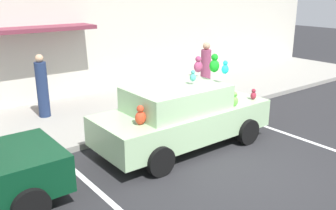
{
  "coord_description": "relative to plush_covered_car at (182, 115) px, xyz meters",
  "views": [
    {
      "loc": [
        -5.59,
        -4.68,
        3.68
      ],
      "look_at": [
        -0.16,
        2.34,
        0.9
      ],
      "focal_mm": 39.58,
      "sensor_mm": 36.0,
      "label": 1
    }
  ],
  "objects": [
    {
      "name": "ground_plane",
      "position": [
        0.21,
        -1.74,
        -0.8
      ],
      "size": [
        60.0,
        60.0,
        0.0
      ],
      "primitive_type": "plane",
      "color": "#262628"
    },
    {
      "name": "sidewalk",
      "position": [
        0.21,
        3.26,
        -0.73
      ],
      "size": [
        24.0,
        4.0,
        0.15
      ],
      "primitive_type": "cube",
      "color": "gray",
      "rests_on": "ground"
    },
    {
      "name": "storefront_building",
      "position": [
        0.19,
        5.41,
        2.39
      ],
      "size": [
        24.0,
        1.25,
        6.4
      ],
      "color": "beige",
      "rests_on": "ground"
    },
    {
      "name": "parking_stripe_front",
      "position": [
        2.74,
        -0.74,
        -0.8
      ],
      "size": [
        0.12,
        3.6,
        0.01
      ],
      "primitive_type": "cube",
      "color": "silver",
      "rests_on": "ground"
    },
    {
      "name": "parking_stripe_rear",
      "position": [
        -2.62,
        -0.74,
        -0.8
      ],
      "size": [
        0.12,
        3.6,
        0.01
      ],
      "primitive_type": "cube",
      "color": "silver",
      "rests_on": "ground"
    },
    {
      "name": "plush_covered_car",
      "position": [
        0.0,
        0.0,
        0.0
      ],
      "size": [
        4.34,
        1.96,
        2.19
      ],
      "color": "#A3C997",
      "rests_on": "ground"
    },
    {
      "name": "teddy_bear_on_sidewalk",
      "position": [
        1.28,
        2.08,
        -0.31
      ],
      "size": [
        0.39,
        0.32,
        0.74
      ],
      "color": "#9E723D",
      "rests_on": "sidewalk"
    },
    {
      "name": "pedestrian_near_shopfront",
      "position": [
        3.26,
        2.64,
        0.21
      ],
      "size": [
        0.34,
        0.34,
        1.83
      ],
      "color": "#9E4367",
      "rests_on": "sidewalk"
    },
    {
      "name": "pedestrian_walking_past",
      "position": [
        -1.98,
        3.82,
        0.2
      ],
      "size": [
        0.33,
        0.33,
        1.81
      ],
      "color": "navy",
      "rests_on": "sidewalk"
    }
  ]
}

